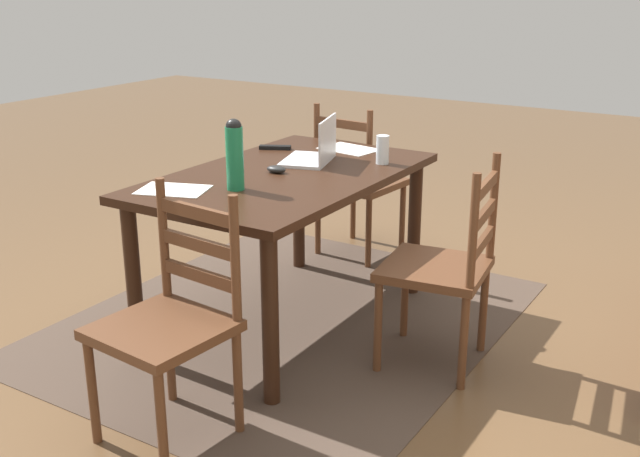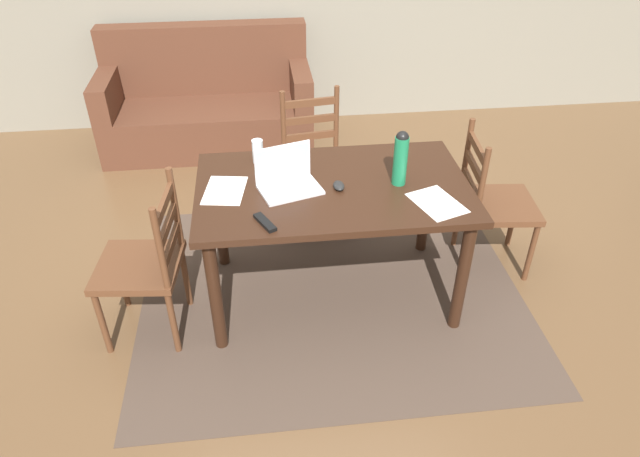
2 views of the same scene
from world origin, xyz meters
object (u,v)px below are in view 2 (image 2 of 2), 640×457
Objects in this scene: chair_right_far at (493,203)px; tv_remote at (265,222)px; chair_left_near at (146,265)px; couch at (208,105)px; water_bottle at (401,157)px; computer_mouse at (339,186)px; dining_table at (333,201)px; drinking_glass at (258,151)px; chair_far_head at (316,164)px; laptop at (287,178)px.

chair_right_far is 5.59× the size of tv_remote.
couch is (0.22, 2.38, -0.11)m from chair_left_near.
water_bottle reaches higher than computer_mouse.
water_bottle reaches higher than dining_table.
drinking_glass is 1.42× the size of computer_mouse.
chair_far_head is 3.02× the size of water_bottle.
chair_far_head is at bearing 44.23° from chair_left_near.
laptop is 0.37m from tv_remote.
chair_right_far and chair_far_head have the same top height.
drinking_glass is at bearing 138.79° from computer_mouse.
chair_left_near is 6.68× the size of drinking_glass.
water_bottle is 1.85× the size of tv_remote.
chair_left_near is (-1.04, -0.19, -0.22)m from dining_table.
water_bottle is (0.36, -0.02, 0.26)m from dining_table.
dining_table is at bearing 176.65° from water_bottle.
drinking_glass is at bearing -127.46° from chair_far_head.
computer_mouse is (0.03, -0.04, 0.12)m from dining_table.
chair_left_near is 3.02× the size of water_bottle.
chair_left_near is 0.90m from drinking_glass.
dining_table is 4.07× the size of laptop.
chair_far_head is 1.04m from water_bottle.
dining_table is 0.30m from laptop.
computer_mouse is 0.51m from tv_remote.
drinking_glass reaches higher than dining_table.
water_bottle is at bearing 0.61° from computer_mouse.
drinking_glass is 0.64m from tv_remote.
tv_remote reaches higher than dining_table.
water_bottle reaches higher than couch.
drinking_glass is at bearing 64.60° from tv_remote.
drinking_glass is at bearing 156.64° from water_bottle.
couch is (-0.82, 2.20, -0.32)m from dining_table.
chair_far_head is 0.93m from laptop.
laptop is at bearing 41.91° from tv_remote.
drinking_glass is (-0.76, 0.33, -0.09)m from water_bottle.
laptop is (-0.25, 0.01, 0.16)m from dining_table.
water_bottle reaches higher than chair_right_far.
dining_table is 0.45m from water_bottle.
laptop is (0.57, -2.18, 0.48)m from couch.
laptop reaches higher than chair_left_near.
chair_far_head reaches higher than tv_remote.
couch is at bearing 110.55° from dining_table.
water_bottle reaches higher than drinking_glass.
chair_far_head is 1.45m from chair_left_near.
computer_mouse is (0.28, -0.05, -0.04)m from laptop.
chair_right_far is 2.12m from chair_left_near.
chair_right_far is 1.23m from chair_far_head.
couch is 2.58m from water_bottle.
dining_table is 8.88× the size of tv_remote.
chair_left_near is at bearing -169.91° from chair_right_far.
tv_remote is at bearing -111.48° from laptop.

